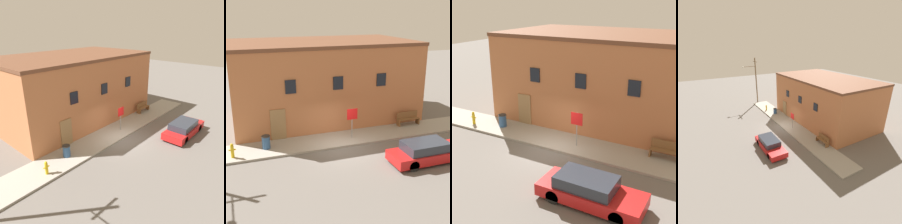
# 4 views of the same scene
# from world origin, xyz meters

# --- Properties ---
(ground_plane) EXTENTS (80.00, 80.00, 0.00)m
(ground_plane) POSITION_xyz_m (0.00, 0.00, 0.00)
(ground_plane) COLOR #66605B
(sidewalk) EXTENTS (21.95, 2.50, 0.14)m
(sidewalk) POSITION_xyz_m (0.00, 1.25, 0.07)
(sidewalk) COLOR #9E998E
(sidewalk) RESTS_ON ground
(brick_building) EXTENTS (13.99, 8.15, 6.09)m
(brick_building) POSITION_xyz_m (0.63, 6.51, 3.05)
(brick_building) COLOR #B26B42
(brick_building) RESTS_ON ground
(fire_hydrant) EXTENTS (0.40, 0.19, 0.88)m
(fire_hydrant) POSITION_xyz_m (-6.53, 0.66, 0.57)
(fire_hydrant) COLOR gold
(fire_hydrant) RESTS_ON sidewalk
(stop_sign) EXTENTS (0.73, 0.06, 2.04)m
(stop_sign) POSITION_xyz_m (1.12, 1.07, 1.57)
(stop_sign) COLOR gray
(stop_sign) RESTS_ON sidewalk
(bench) EXTENTS (1.72, 0.44, 0.97)m
(bench) POSITION_xyz_m (6.00, 2.02, 0.62)
(bench) COLOR brown
(bench) RESTS_ON sidewalk
(trash_bin) EXTENTS (0.52, 0.52, 0.84)m
(trash_bin) POSITION_xyz_m (-4.52, 1.28, 0.56)
(trash_bin) COLOR #2D517F
(trash_bin) RESTS_ON sidewalk
(parked_car) EXTENTS (4.57, 1.73, 1.24)m
(parked_car) POSITION_xyz_m (3.98, -3.32, 0.60)
(parked_car) COLOR black
(parked_car) RESTS_ON ground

